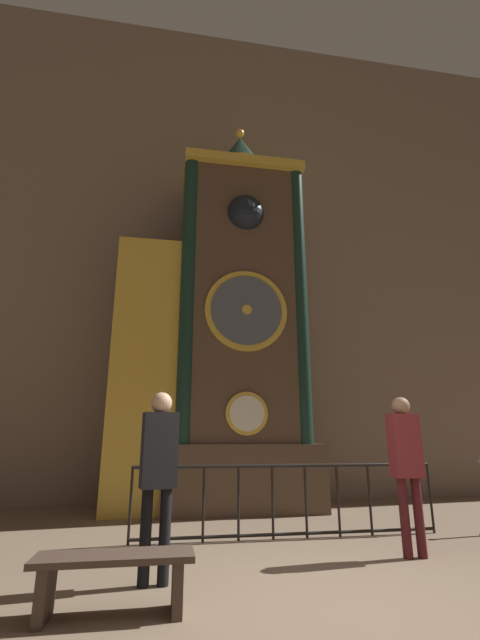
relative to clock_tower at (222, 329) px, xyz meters
The scene contains 7 objects.
ground_plane 6.08m from the clock_tower, 86.07° to the right, with size 28.00×28.00×0.00m, color #75604C.
cathedral_back_wall 3.00m from the clock_tower, 78.34° to the left, with size 24.00×0.32×12.57m.
clock_tower is the anchor object (origin of this frame).
railing_fence 3.93m from the clock_tower, 74.70° to the right, with size 4.36×0.05×0.97m.
visitor_near 4.93m from the clock_tower, 105.48° to the right, with size 0.38×0.28×1.78m.
visitor_far 4.75m from the clock_tower, 63.80° to the right, with size 0.34×0.23×1.82m.
visitor_bench 5.95m from the clock_tower, 106.72° to the right, with size 1.24×0.40×0.44m.
Camera 1 is at (-1.44, -3.72, 1.31)m, focal length 24.00 mm.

